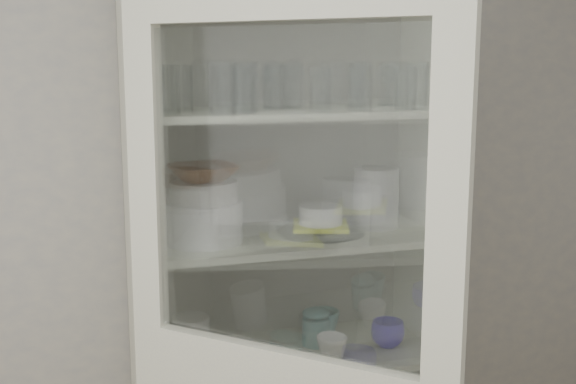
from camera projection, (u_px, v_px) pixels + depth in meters
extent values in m
cube|color=#A3A3A2|center=(213.00, 212.00, 2.47)|extent=(3.60, 0.02, 2.60)
cube|color=silver|center=(138.00, 311.00, 2.22)|extent=(0.03, 0.45, 2.10)
cube|color=silver|center=(422.00, 283.00, 2.50)|extent=(0.03, 0.45, 2.10)
cube|color=gray|center=(271.00, 278.00, 2.56)|extent=(1.00, 0.03, 2.10)
cube|color=beige|center=(289.00, 355.00, 2.38)|extent=(0.94, 0.42, 0.02)
cube|color=beige|center=(289.00, 238.00, 2.31)|extent=(0.94, 0.42, 0.02)
cube|color=beige|center=(289.00, 113.00, 2.24)|extent=(0.94, 0.42, 0.02)
cube|color=silver|center=(147.00, 179.00, 1.91)|extent=(0.09, 0.09, 0.80)
cube|color=silver|center=(449.00, 208.00, 1.54)|extent=(0.09, 0.09, 0.80)
cube|color=silver|center=(282.00, 192.00, 1.72)|extent=(0.53, 0.51, 0.78)
cylinder|color=silver|center=(168.00, 90.00, 2.00)|extent=(0.08, 0.08, 0.14)
cylinder|color=silver|center=(245.00, 88.00, 2.06)|extent=(0.08, 0.08, 0.14)
cylinder|color=silver|center=(243.00, 89.00, 2.04)|extent=(0.09, 0.09, 0.14)
cylinder|color=silver|center=(320.00, 90.00, 2.11)|extent=(0.07, 0.07, 0.13)
cylinder|color=silver|center=(360.00, 87.00, 2.15)|extent=(0.09, 0.09, 0.14)
cylinder|color=silver|center=(406.00, 88.00, 2.20)|extent=(0.09, 0.09, 0.13)
cylinder|color=silver|center=(417.00, 86.00, 2.23)|extent=(0.07, 0.07, 0.14)
cylinder|color=silver|center=(156.00, 90.00, 2.10)|extent=(0.07, 0.07, 0.13)
cylinder|color=silver|center=(181.00, 88.00, 2.14)|extent=(0.07, 0.07, 0.14)
cylinder|color=silver|center=(273.00, 88.00, 2.25)|extent=(0.08, 0.08, 0.13)
cylinder|color=silver|center=(291.00, 86.00, 2.26)|extent=(0.09, 0.09, 0.14)
cylinder|color=silver|center=(359.00, 84.00, 2.33)|extent=(0.08, 0.08, 0.15)
cylinder|color=white|center=(204.00, 222.00, 2.20)|extent=(0.23, 0.23, 0.13)
cylinder|color=white|center=(171.00, 217.00, 2.31)|extent=(0.19, 0.19, 0.11)
cylinder|color=silver|center=(204.00, 191.00, 2.19)|extent=(0.26, 0.26, 0.06)
imported|color=brown|center=(203.00, 173.00, 2.18)|extent=(0.23, 0.23, 0.05)
cylinder|color=silver|center=(320.00, 230.00, 2.34)|extent=(0.34, 0.34, 0.02)
cube|color=yellow|center=(320.00, 226.00, 2.33)|extent=(0.22, 0.22, 0.01)
cylinder|color=white|center=(321.00, 215.00, 2.33)|extent=(0.18, 0.18, 0.06)
cylinder|color=#B6B6B6|center=(376.00, 197.00, 2.40)|extent=(0.15, 0.15, 0.20)
imported|color=#1813A5|center=(388.00, 334.00, 2.43)|extent=(0.13, 0.13, 0.09)
imported|color=teal|center=(324.00, 325.00, 2.49)|extent=(0.14, 0.14, 0.10)
imported|color=white|center=(332.00, 350.00, 2.29)|extent=(0.12, 0.12, 0.09)
cylinder|color=teal|center=(316.00, 331.00, 2.44)|extent=(0.09, 0.09, 0.09)
ellipsoid|color=teal|center=(316.00, 316.00, 2.43)|extent=(0.09, 0.09, 0.02)
cylinder|color=#B8BAC7|center=(266.00, 355.00, 2.31)|extent=(0.11, 0.11, 0.04)
cylinder|color=white|center=(192.00, 338.00, 2.32)|extent=(0.16, 0.16, 0.14)
cylinder|color=silver|center=(222.00, 88.00, 2.03)|extent=(0.07, 0.07, 0.15)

